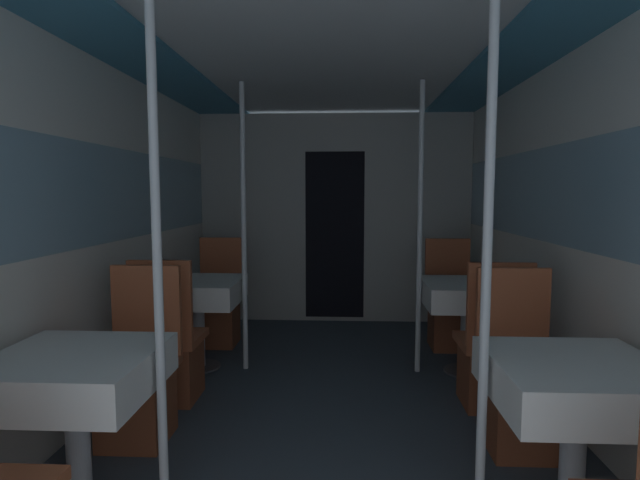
{
  "coord_description": "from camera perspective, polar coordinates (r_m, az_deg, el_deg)",
  "views": [
    {
      "loc": [
        0.1,
        -1.21,
        1.42
      ],
      "look_at": [
        -0.09,
        2.8,
        1.04
      ],
      "focal_mm": 28.0,
      "sensor_mm": 36.0,
      "label": 1
    }
  ],
  "objects": [
    {
      "name": "wall_left",
      "position": [
        3.56,
        -23.95,
        0.98
      ],
      "size": [
        0.05,
        6.71,
        2.27
      ],
      "color": "silver",
      "rests_on": "ground_plane"
    },
    {
      "name": "wall_right",
      "position": [
        3.47,
        26.47,
        0.77
      ],
      "size": [
        0.05,
        6.71,
        2.27
      ],
      "color": "silver",
      "rests_on": "ground_plane"
    },
    {
      "name": "ceiling_panel",
      "position": [
        3.29,
        0.96,
        21.17
      ],
      "size": [
        3.0,
        6.71,
        0.07
      ],
      "color": "silver",
      "rests_on": "wall_left"
    },
    {
      "name": "bulkhead_far",
      "position": [
        5.48,
        1.71,
        2.41
      ],
      "size": [
        2.94,
        0.09,
        2.27
      ],
      "color": "#A8A8A3",
      "rests_on": "ground_plane"
    },
    {
      "name": "dining_table_left_0",
      "position": [
        2.51,
        -26.2,
        -14.02
      ],
      "size": [
        0.69,
        0.69,
        0.72
      ],
      "color": "#4C4C51",
      "rests_on": "ground_plane"
    },
    {
      "name": "chair_left_far_0",
      "position": [
        3.16,
        -20.08,
        -15.67
      ],
      "size": [
        0.41,
        0.41,
        0.99
      ],
      "rotation": [
        0.0,
        0.0,
        3.14
      ],
      "color": "brown",
      "rests_on": "ground_plane"
    },
    {
      "name": "support_pole_left_0",
      "position": [
        2.23,
        -18.1,
        -2.15
      ],
      "size": [
        0.04,
        0.04,
        2.27
      ],
      "color": "silver",
      "rests_on": "ground_plane"
    },
    {
      "name": "dining_table_left_1",
      "position": [
        4.15,
        -13.84,
        -6.03
      ],
      "size": [
        0.69,
        0.69,
        0.72
      ],
      "color": "#4C4C51",
      "rests_on": "ground_plane"
    },
    {
      "name": "chair_left_near_1",
      "position": [
        3.63,
        -16.7,
        -12.76
      ],
      "size": [
        0.41,
        0.41,
        0.99
      ],
      "color": "brown",
      "rests_on": "ground_plane"
    },
    {
      "name": "chair_left_far_1",
      "position": [
        4.82,
        -11.54,
        -8.11
      ],
      "size": [
        0.41,
        0.41,
        0.99
      ],
      "rotation": [
        0.0,
        0.0,
        3.14
      ],
      "color": "brown",
      "rests_on": "ground_plane"
    },
    {
      "name": "support_pole_left_1",
      "position": [
        3.98,
        -8.71,
        1.28
      ],
      "size": [
        0.04,
        0.04,
        2.27
      ],
      "color": "silver",
      "rests_on": "ground_plane"
    },
    {
      "name": "dining_table_right_0",
      "position": [
        2.42,
        27.22,
        -14.8
      ],
      "size": [
        0.69,
        0.69,
        0.72
      ],
      "color": "#4C4C51",
      "rests_on": "ground_plane"
    },
    {
      "name": "chair_right_far_0",
      "position": [
        3.09,
        21.82,
        -16.23
      ],
      "size": [
        0.41,
        0.41,
        0.99
      ],
      "rotation": [
        0.0,
        0.0,
        3.14
      ],
      "color": "brown",
      "rests_on": "ground_plane"
    },
    {
      "name": "support_pole_right_0",
      "position": [
        2.16,
        18.52,
        -2.39
      ],
      "size": [
        0.04,
        0.04,
        2.27
      ],
      "color": "silver",
      "rests_on": "ground_plane"
    },
    {
      "name": "dining_table_right_1",
      "position": [
        4.09,
        16.55,
        -6.25
      ],
      "size": [
        0.69,
        0.69,
        0.72
      ],
      "color": "#4C4C51",
      "rests_on": "ground_plane"
    },
    {
      "name": "chair_right_near_1",
      "position": [
        3.57,
        18.94,
        -13.15
      ],
      "size": [
        0.41,
        0.41,
        0.99
      ],
      "color": "brown",
      "rests_on": "ground_plane"
    },
    {
      "name": "chair_right_far_1",
      "position": [
        4.77,
        14.6,
        -8.31
      ],
      "size": [
        0.41,
        0.41,
        0.99
      ],
      "rotation": [
        0.0,
        0.0,
        3.14
      ],
      "color": "brown",
      "rests_on": "ground_plane"
    },
    {
      "name": "support_pole_right_1",
      "position": [
        3.95,
        11.34,
        1.2
      ],
      "size": [
        0.04,
        0.04,
        2.27
      ],
      "color": "silver",
      "rests_on": "ground_plane"
    }
  ]
}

